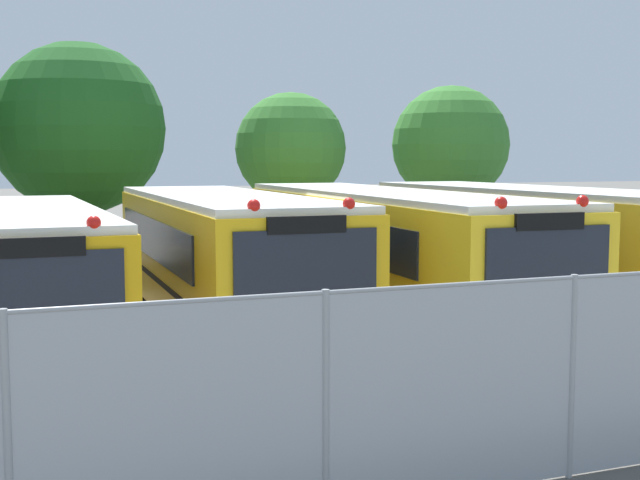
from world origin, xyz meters
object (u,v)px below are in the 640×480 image
Objects in this scene: school_bus_2 at (383,247)px; tree_1 at (76,125)px; tree_2 at (294,146)px; school_bus_0 at (24,268)px; school_bus_3 at (526,241)px; school_bus_1 at (222,254)px; traffic_cone at (124,443)px; tree_3 at (452,146)px.

school_bus_2 is 11.96m from tree_1.
tree_1 is (-5.17, 10.42, 2.77)m from school_bus_2.
tree_2 is (6.60, -0.65, -0.57)m from tree_1.
tree_2 reaches higher than school_bus_0.
school_bus_3 is at bearing -51.21° from tree_1.
tree_1 reaches higher than school_bus_2.
school_bus_2 reaches higher than school_bus_1.
tree_2 is 18.42m from traffic_cone.
tree_1 is at bearing 174.40° from tree_3.
tree_2 is at bearing -80.34° from school_bus_3.
tree_3 is at bearing -5.57° from tree_2.
school_bus_3 is at bearing -110.60° from tree_3.
school_bus_1 is 13.85m from tree_3.
school_bus_3 is at bearing 178.29° from school_bus_2.
traffic_cone is (0.81, -6.56, -1.04)m from school_bus_0.
traffic_cone is (-0.91, -17.13, -3.91)m from tree_1.
school_bus_2 is at bearing 178.09° from school_bus_1.
school_bus_2 is (3.33, -0.13, 0.01)m from school_bus_1.
tree_3 is (6.86, 9.24, 2.23)m from school_bus_2.
school_bus_2 is 3.33m from school_bus_3.
tree_3 is 9.93× the size of traffic_cone.
tree_2 reaches higher than school_bus_3.
school_bus_1 is 7.46m from traffic_cone.
tree_2 reaches higher than school_bus_2.
tree_1 reaches higher than tree_2.
school_bus_3 is 10.35m from tree_2.
school_bus_2 is 2.17× the size of tree_2.
school_bus_0 is 13.15m from tree_2.
traffic_cone is at bearing 95.92° from school_bus_0.
tree_1 is 1.18× the size of tree_3.
traffic_cone is (-7.51, -16.48, -3.34)m from tree_2.
school_bus_0 is 0.97× the size of school_bus_1.
school_bus_2 is 20.31× the size of traffic_cone.
tree_1 is at bearing -62.47° from school_bus_2.
tree_1 is at bearing -79.58° from school_bus_1.
tree_1 is at bearing 174.38° from tree_2.
school_bus_1 is 1.49× the size of tree_1.
tree_1 is (1.72, 10.57, 2.87)m from school_bus_0.
school_bus_0 reaches higher than traffic_cone.
school_bus_1 is 17.41× the size of traffic_cone.
tree_1 reaches higher than traffic_cone.
tree_3 is at bearing -146.85° from school_bus_0.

